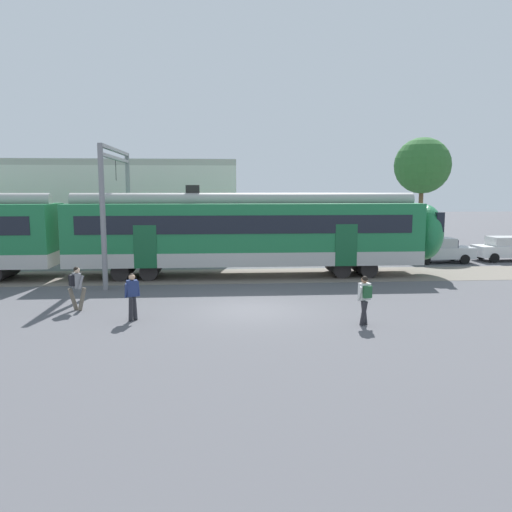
{
  "coord_description": "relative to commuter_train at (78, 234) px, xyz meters",
  "views": [
    {
      "loc": [
        -1.14,
        -18.33,
        4.52
      ],
      "look_at": [
        0.45,
        3.36,
        1.6
      ],
      "focal_mm": 35.0,
      "sensor_mm": 36.0,
      "label": 1
    }
  ],
  "objects": [
    {
      "name": "background_building",
      "position": [
        -1.88,
        8.49,
        0.95
      ],
      "size": [
        20.24,
        5.0,
        9.2
      ],
      "color": "beige",
      "rests_on": "ground"
    },
    {
      "name": "catenary_gantry",
      "position": [
        2.0,
        0.0,
        2.06
      ],
      "size": [
        0.24,
        6.64,
        6.53
      ],
      "color": "gray",
      "rests_on": "ground"
    },
    {
      "name": "pedestrian_navy",
      "position": [
        4.14,
        -8.68,
        -1.26
      ],
      "size": [
        0.53,
        0.71,
        1.67
      ],
      "color": "#28282D",
      "rests_on": "ground"
    },
    {
      "name": "track_bed",
      "position": [
        -2.48,
        0.0,
        -2.25
      ],
      "size": [
        80.0,
        4.4,
        0.01
      ],
      "primitive_type": "cube",
      "color": "slate",
      "rests_on": "ground"
    },
    {
      "name": "commuter_train",
      "position": [
        0.0,
        0.0,
        0.0
      ],
      "size": [
        38.05,
        3.07,
        4.73
      ],
      "color": "#B7B7B2",
      "rests_on": "ground"
    },
    {
      "name": "parked_car_silver",
      "position": [
        20.71,
        3.88,
        -1.47
      ],
      "size": [
        4.03,
        1.82,
        1.54
      ],
      "color": "#B7BABF",
      "rests_on": "ground"
    },
    {
      "name": "street_tree_right",
      "position": [
        21.85,
        9.78,
        3.94
      ],
      "size": [
        4.02,
        4.02,
        8.23
      ],
      "color": "brown",
      "rests_on": "ground"
    },
    {
      "name": "parked_car_white",
      "position": [
        25.32,
        4.37,
        -1.47
      ],
      "size": [
        4.01,
        1.77,
        1.54
      ],
      "color": "silver",
      "rests_on": "ground"
    },
    {
      "name": "pedestrian_grey",
      "position": [
        1.81,
        -7.06,
        -1.26
      ],
      "size": [
        0.71,
        0.5,
        1.67
      ],
      "color": "#6B6051",
      "rests_on": "ground"
    },
    {
      "name": "pedestrian_white",
      "position": [
        11.98,
        -9.83,
        -1.26
      ],
      "size": [
        0.53,
        0.7,
        1.67
      ],
      "color": "#28282D",
      "rests_on": "ground"
    },
    {
      "name": "ground_plane",
      "position": [
        8.31,
        -7.47,
        -2.25
      ],
      "size": [
        160.0,
        160.0,
        0.0
      ],
      "primitive_type": "plane",
      "color": "#515156"
    }
  ]
}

